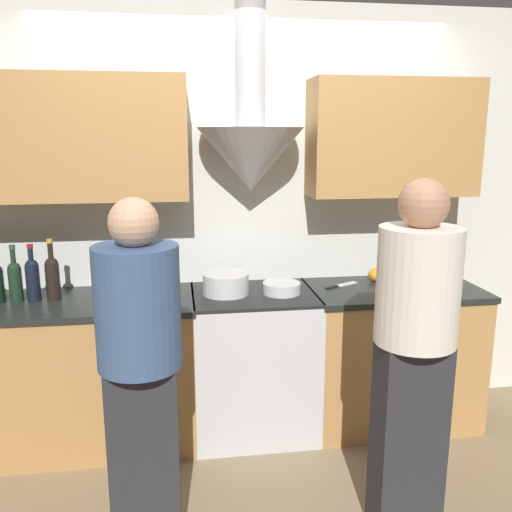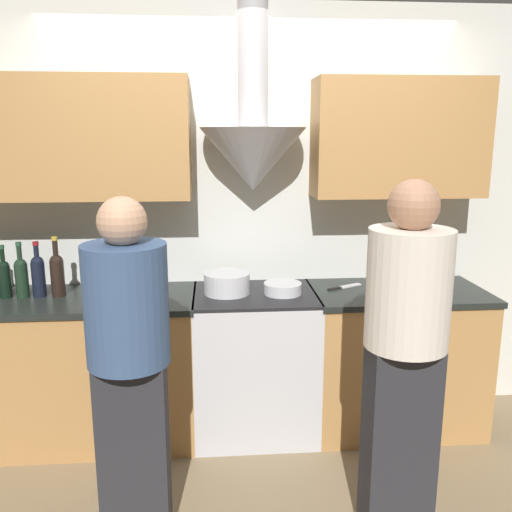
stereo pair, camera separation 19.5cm
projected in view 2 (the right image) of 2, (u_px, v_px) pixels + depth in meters
The scene contains 16 objects.
ground_plane at pixel (259, 458), 3.12m from camera, with size 12.00×12.00×0.00m, color #847051.
wall_back at pixel (240, 192), 3.37m from camera, with size 8.40×0.63×2.60m.
counter_left at pixel (75, 368), 3.26m from camera, with size 1.46×0.62×0.89m.
counter_right at pixel (394, 358), 3.41m from camera, with size 1.06×0.62×0.89m.
stove_range at pixel (255, 362), 3.35m from camera, with size 0.74×0.60×0.89m.
wine_bottle_3 at pixel (4, 277), 3.14m from camera, with size 0.07×0.07×0.31m.
wine_bottle_4 at pixel (21, 275), 3.14m from camera, with size 0.07×0.07×0.33m.
wine_bottle_5 at pixel (38, 274), 3.15m from camera, with size 0.08×0.08×0.33m.
wine_bottle_6 at pixel (57, 273), 3.16m from camera, with size 0.08×0.08×0.36m.
stock_pot at pixel (227, 283), 3.23m from camera, with size 0.27×0.27×0.13m.
mixing_bowl at pixel (283, 288), 3.23m from camera, with size 0.23×0.23×0.07m.
orange_fruit at pixel (380, 277), 3.45m from camera, with size 0.09×0.09×0.09m.
saucepan at pixel (430, 281), 3.31m from camera, with size 0.19×0.19×0.11m.
chefs_knife at pixel (345, 287), 3.37m from camera, with size 0.24×0.14×0.01m.
person_foreground_left at pixel (130, 360), 2.35m from camera, with size 0.36×0.36×1.58m.
person_foreground_right at pixel (404, 352), 2.32m from camera, with size 0.35×0.35×1.65m.
Camera 2 is at (-0.24, -2.78, 1.82)m, focal length 38.00 mm.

